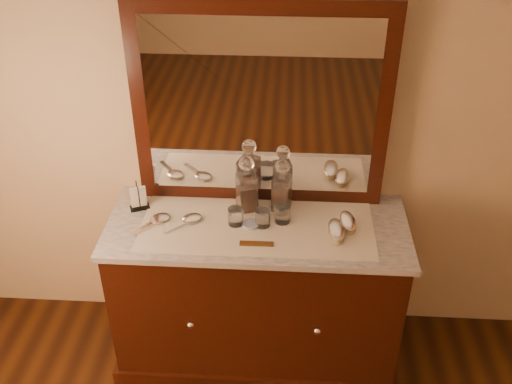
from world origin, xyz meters
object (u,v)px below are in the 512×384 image
(dresser_cabinet, at_px, (257,293))
(mirror_frame, at_px, (261,106))
(comb, at_px, (257,244))
(pin_dish, at_px, (251,224))
(decanter_right, at_px, (282,190))
(decanter_left, at_px, (247,189))
(napkin_rack, at_px, (139,198))
(hand_mirror_inner, at_px, (189,220))
(brush_near, at_px, (336,231))
(brush_far, at_px, (348,223))
(hand_mirror_outer, at_px, (157,220))

(dresser_cabinet, xyz_separation_m, mirror_frame, (0.00, 0.25, 0.94))
(dresser_cabinet, xyz_separation_m, comb, (0.01, -0.16, 0.45))
(pin_dish, xyz_separation_m, decanter_right, (0.14, 0.15, 0.10))
(decanter_left, bearing_deg, comb, -77.02)
(dresser_cabinet, height_order, napkin_rack, napkin_rack)
(dresser_cabinet, height_order, hand_mirror_inner, hand_mirror_inner)
(dresser_cabinet, height_order, pin_dish, pin_dish)
(pin_dish, height_order, comb, pin_dish)
(mirror_frame, height_order, pin_dish, mirror_frame)
(napkin_rack, xyz_separation_m, hand_mirror_inner, (0.26, -0.10, -0.04))
(mirror_frame, xyz_separation_m, pin_dish, (-0.03, -0.26, -0.49))
(mirror_frame, relative_size, napkin_rack, 8.46)
(brush_near, height_order, brush_far, brush_near)
(pin_dish, bearing_deg, hand_mirror_inner, 177.93)
(dresser_cabinet, xyz_separation_m, napkin_rack, (-0.59, 0.10, 0.50))
(napkin_rack, bearing_deg, pin_dish, -11.66)
(decanter_left, bearing_deg, pin_dish, -78.16)
(pin_dish, distance_m, hand_mirror_outer, 0.45)
(napkin_rack, xyz_separation_m, brush_near, (0.96, -0.17, -0.03))
(brush_far, bearing_deg, comb, -158.95)
(pin_dish, bearing_deg, napkin_rack, 168.34)
(brush_far, xyz_separation_m, hand_mirror_inner, (-0.76, -0.01, -0.01))
(napkin_rack, bearing_deg, hand_mirror_inner, -21.88)
(decanter_left, bearing_deg, decanter_right, 4.36)
(decanter_left, distance_m, brush_far, 0.51)
(brush_near, bearing_deg, hand_mirror_inner, 174.66)
(brush_far, bearing_deg, hand_mirror_outer, -178.83)
(hand_mirror_inner, bearing_deg, napkin_rack, 158.12)
(brush_near, distance_m, hand_mirror_outer, 0.85)
(pin_dish, relative_size, hand_mirror_inner, 0.43)
(pin_dish, distance_m, brush_near, 0.40)
(dresser_cabinet, bearing_deg, mirror_frame, 90.00)
(napkin_rack, bearing_deg, hand_mirror_outer, -46.21)
(dresser_cabinet, height_order, hand_mirror_outer, hand_mirror_outer)
(pin_dish, bearing_deg, hand_mirror_outer, 179.87)
(mirror_frame, distance_m, hand_mirror_outer, 0.73)
(brush_near, height_order, hand_mirror_outer, brush_near)
(napkin_rack, relative_size, brush_far, 0.82)
(mirror_frame, relative_size, hand_mirror_outer, 5.98)
(napkin_rack, height_order, brush_far, napkin_rack)
(hand_mirror_inner, bearing_deg, comb, -24.56)
(brush_near, distance_m, hand_mirror_inner, 0.70)
(comb, bearing_deg, hand_mirror_outer, 163.28)
(decanter_left, height_order, brush_far, decanter_left)
(dresser_cabinet, distance_m, brush_near, 0.60)
(mirror_frame, xyz_separation_m, comb, (0.01, -0.40, -0.49))
(decanter_right, bearing_deg, pin_dish, -132.74)
(decanter_right, height_order, brush_far, decanter_right)
(comb, bearing_deg, brush_far, 20.76)
(decanter_left, bearing_deg, brush_near, -24.27)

